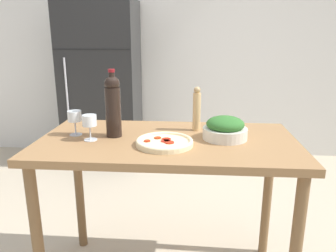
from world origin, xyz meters
The scene contains 9 objects.
wall_back centered at (0.00, 2.25, 1.30)m, with size 6.40×0.08×2.60m.
refrigerator centered at (-0.88, 1.90, 0.89)m, with size 0.79×0.64×1.77m.
prep_counter centered at (0.00, 0.00, 0.77)m, with size 1.35×0.72×0.89m.
wine_bottle centered at (-0.29, 0.02, 1.06)m, with size 0.08×0.08×0.36m.
wine_glass_near centered at (-0.40, -0.05, 0.98)m, with size 0.07×0.07×0.13m.
wine_glass_far centered at (-0.50, 0.03, 0.98)m, with size 0.07×0.07×0.13m.
pepper_mill centered at (0.15, 0.17, 1.01)m, with size 0.04×0.04×0.25m.
salad_bowl centered at (0.30, 0.03, 0.94)m, with size 0.23×0.23×0.12m.
homemade_pizza centered at (-0.01, -0.10, 0.90)m, with size 0.28×0.28×0.03m.
Camera 1 is at (0.13, -1.63, 1.41)m, focal length 35.00 mm.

